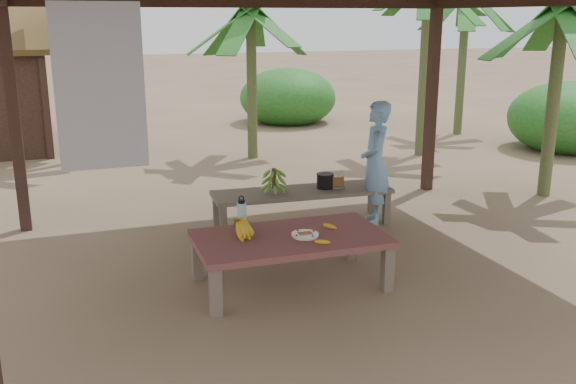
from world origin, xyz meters
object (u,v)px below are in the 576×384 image
object	(u,v)px
water_flask	(242,215)
woman	(375,163)
work_table	(290,242)
ripe_banana_bunch	(236,227)
plate	(305,235)
bench	(302,194)
cooking_pot	(325,181)

from	to	relation	value
water_flask	woman	world-z (taller)	woman
water_flask	work_table	bearing A→B (deg)	-43.33
work_table	water_flask	world-z (taller)	water_flask
ripe_banana_bunch	water_flask	xyz separation A→B (m)	(0.12, 0.21, 0.05)
work_table	woman	xyz separation A→B (m)	(1.65, 1.48, 0.33)
woman	plate	bearing A→B (deg)	-19.89
bench	woman	world-z (taller)	woman
plate	cooking_pot	bearing A→B (deg)	61.53
plate	cooking_pot	size ratio (longest dim) A/B	1.25
water_flask	cooking_pot	bearing A→B (deg)	42.39
ripe_banana_bunch	woman	bearing A→B (deg)	31.99
bench	cooking_pot	world-z (taller)	cooking_pot
plate	cooking_pot	distance (m)	1.99
bench	water_flask	xyz separation A→B (m)	(-1.14, -1.32, 0.25)
ripe_banana_bunch	plate	size ratio (longest dim) A/B	1.21
work_table	water_flask	size ratio (longest dim) A/B	5.43
plate	cooking_pot	world-z (taller)	cooking_pot
ripe_banana_bunch	water_flask	world-z (taller)	water_flask
water_flask	cooking_pot	distance (m)	1.96
work_table	cooking_pot	size ratio (longest dim) A/B	8.77
ripe_banana_bunch	cooking_pot	xyz separation A→B (m)	(1.56, 1.53, -0.06)
work_table	cooking_pot	bearing A→B (deg)	58.66
woman	cooking_pot	bearing A→B (deg)	-83.55
plate	water_flask	size ratio (longest dim) A/B	0.77
bench	water_flask	bearing A→B (deg)	-127.16
work_table	cooking_pot	xyz separation A→B (m)	(1.07, 1.67, 0.10)
water_flask	plate	bearing A→B (deg)	-40.91
water_flask	ripe_banana_bunch	bearing A→B (deg)	-118.59
work_table	bench	xyz separation A→B (m)	(0.77, 1.68, -0.04)
bench	ripe_banana_bunch	size ratio (longest dim) A/B	7.14
work_table	ripe_banana_bunch	xyz separation A→B (m)	(-0.49, 0.14, 0.16)
work_table	bench	distance (m)	1.85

